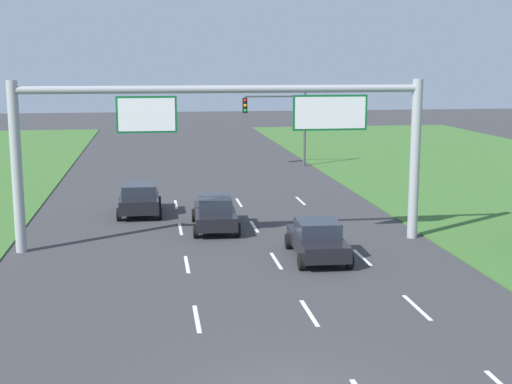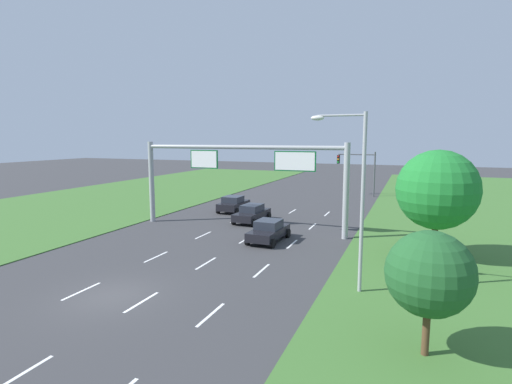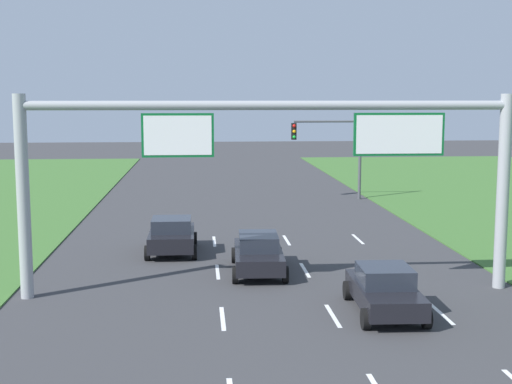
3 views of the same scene
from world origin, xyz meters
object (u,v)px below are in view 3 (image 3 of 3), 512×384
car_near_red (385,290)px  car_mid_lane (172,235)px  traffic_light_mast (332,142)px  car_lead_silver (258,253)px  sign_gantry (276,155)px

car_near_red → car_mid_lane: size_ratio=1.08×
traffic_light_mast → car_near_red: bearing=-96.7°
car_lead_silver → sign_gantry: bearing=-80.5°
car_mid_lane → car_lead_silver: bearing=-47.2°
car_lead_silver → car_mid_lane: (-3.54, 3.81, 0.03)m
car_near_red → sign_gantry: (-3.21, 2.69, 4.11)m
car_lead_silver → traffic_light_mast: (6.57, 19.64, 3.09)m
car_mid_lane → sign_gantry: 8.83m
car_lead_silver → traffic_light_mast: size_ratio=0.81×
car_mid_lane → traffic_light_mast: traffic_light_mast is taller
car_lead_silver → car_mid_lane: size_ratio=1.13×
car_near_red → car_lead_silver: bearing=124.3°
sign_gantry → car_mid_lane: bearing=120.0°
car_mid_lane → traffic_light_mast: size_ratio=0.71×
car_mid_lane → traffic_light_mast: (10.10, 15.83, 3.07)m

